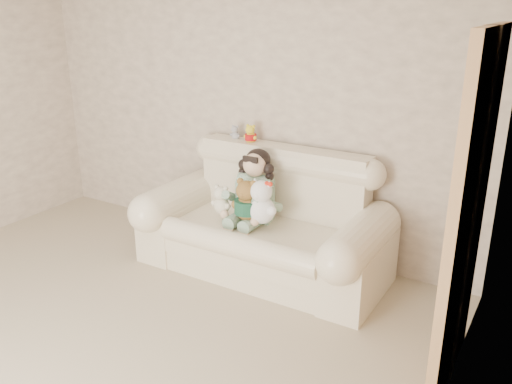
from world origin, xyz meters
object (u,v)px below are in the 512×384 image
object	(u,v)px
sofa	(262,215)
white_cat	(262,197)
brown_teddy	(247,196)
seated_child	(255,185)
cream_teddy	(222,197)

from	to	relation	value
sofa	white_cat	size ratio (longest dim) A/B	4.76
brown_teddy	white_cat	bearing A→B (deg)	24.01
seated_child	sofa	bearing A→B (deg)	-44.53
brown_teddy	cream_teddy	distance (m)	0.26
sofa	seated_child	distance (m)	0.26
seated_child	white_cat	xyz separation A→B (m)	(0.18, -0.19, -0.02)
seated_child	cream_teddy	world-z (taller)	seated_child
seated_child	cream_teddy	bearing A→B (deg)	-146.50
sofa	cream_teddy	world-z (taller)	sofa
white_cat	seated_child	bearing A→B (deg)	114.60
sofa	seated_child	size ratio (longest dim) A/B	3.31
brown_teddy	white_cat	size ratio (longest dim) A/B	0.95
sofa	brown_teddy	size ratio (longest dim) A/B	5.03
cream_teddy	brown_teddy	bearing A→B (deg)	20.44
seated_child	brown_teddy	bearing A→B (deg)	-87.75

